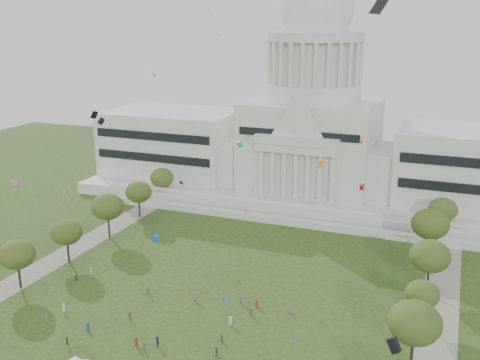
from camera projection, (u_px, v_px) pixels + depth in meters
capitol at (312, 135)px, 197.13m from camera, size 160.00×64.50×91.30m
path_left at (47, 265)px, 145.52m from camera, size 8.00×160.00×0.04m
path_right at (436, 339)px, 111.44m from camera, size 8.00×160.00×0.04m
row_tree_l_2 at (17, 254)px, 130.80m from camera, size 8.42×8.42×11.97m
row_tree_r_2 at (415, 323)px, 98.93m from camera, size 9.55×9.55×13.58m
row_tree_l_3 at (66, 232)px, 145.40m from camera, size 8.12×8.12×11.55m
row_tree_r_3 at (422, 294)px, 114.80m from camera, size 7.01×7.01×9.98m
row_tree_l_4 at (108, 207)px, 161.62m from camera, size 9.29×9.29×13.21m
row_tree_r_4 at (430, 256)px, 127.97m from camera, size 9.19×9.19×13.06m
row_tree_l_5 at (139, 192)px, 178.91m from camera, size 8.33×8.33×11.85m
row_tree_r_5 at (430, 224)px, 146.27m from camera, size 9.82×9.82×13.96m
row_tree_l_6 at (162, 178)px, 195.74m from camera, size 8.19×8.19×11.64m
row_tree_r_6 at (443, 210)px, 161.81m from camera, size 8.42×8.42×11.97m
person_4 at (216, 351)px, 105.74m from camera, size 1.00×1.30×1.96m
person_5 at (158, 341)px, 108.96m from camera, size 1.68×1.91×1.99m
person_8 at (130, 316)px, 118.78m from camera, size 0.93×0.75×1.66m
person_10 at (222, 338)px, 110.48m from camera, size 0.62×1.01×1.64m
distant_crowd at (136, 314)px, 119.54m from camera, size 59.80×37.39×1.90m
kite_swarm at (162, 206)px, 96.39m from camera, size 92.16×104.49×60.44m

